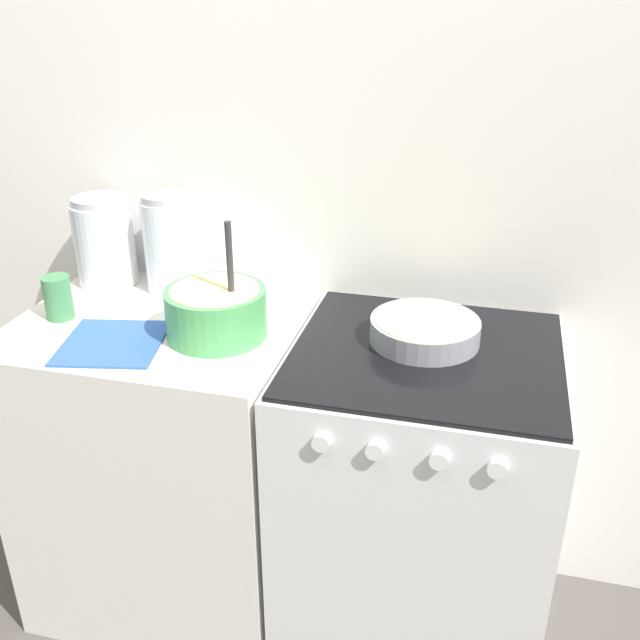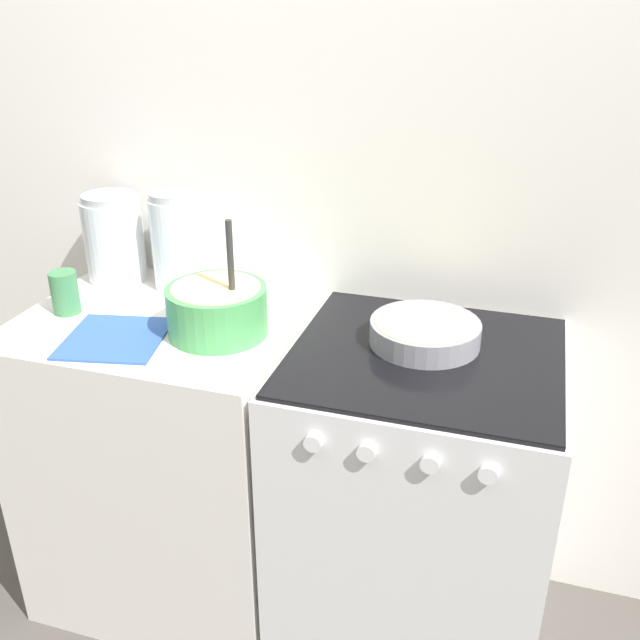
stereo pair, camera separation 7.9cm
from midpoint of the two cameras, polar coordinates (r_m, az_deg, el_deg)
name	(u,v)px [view 2 (the right image)]	position (r m, az deg, el deg)	size (l,w,h in m)	color
wall_back	(328,185)	(1.98, 1.78, 10.70)	(4.45, 0.05, 2.40)	white
countertop_cabinet	(175,456)	(2.15, -10.49, -10.69)	(0.73, 0.62, 0.90)	silver
stove	(415,504)	(1.97, 8.80, -14.35)	(0.66, 0.63, 0.90)	silver
mixing_bowl	(217,307)	(1.78, -6.98, 1.00)	(0.25, 0.25, 0.30)	#4CA559
baking_pan	(425,332)	(1.75, 9.68, -0.95)	(0.27, 0.27, 0.06)	gray
storage_jar_left	(115,243)	(2.16, -15.12, 5.92)	(0.17, 0.17, 0.26)	silver
storage_jar_middle	(176,247)	(2.06, -10.39, 5.74)	(0.14, 0.14, 0.28)	silver
tin_can	(65,292)	(1.99, -18.68, 2.09)	(0.07, 0.07, 0.12)	#3F7F4C
recipe_page	(115,338)	(1.82, -14.90, -1.42)	(0.28, 0.29, 0.01)	#3359B2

